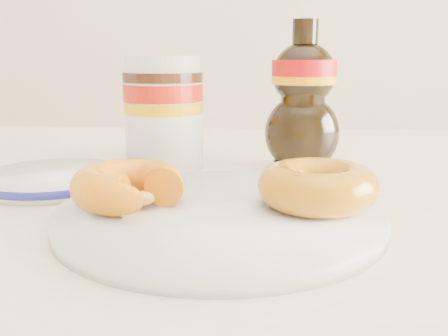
# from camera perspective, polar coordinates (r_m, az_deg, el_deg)

# --- Properties ---
(dining_table) EXTENTS (1.40, 0.90, 0.75)m
(dining_table) POSITION_cam_1_polar(r_m,az_deg,el_deg) (0.54, -5.79, -10.97)
(dining_table) COLOR #FBE6BF
(dining_table) RESTS_ON ground
(plate) EXTENTS (0.27, 0.27, 0.01)m
(plate) POSITION_cam_1_polar(r_m,az_deg,el_deg) (0.41, -0.53, -5.34)
(plate) COLOR white
(plate) RESTS_ON dining_table
(donut_bitten) EXTENTS (0.10, 0.10, 0.03)m
(donut_bitten) POSITION_cam_1_polar(r_m,az_deg,el_deg) (0.42, -10.88, -1.98)
(donut_bitten) COLOR orange
(donut_bitten) RESTS_ON plate
(donut_whole) EXTENTS (0.13, 0.13, 0.03)m
(donut_whole) POSITION_cam_1_polar(r_m,az_deg,el_deg) (0.41, 10.61, -2.01)
(donut_whole) COLOR #AF690B
(donut_whole) RESTS_ON plate
(nutella_jar) EXTENTS (0.09, 0.09, 0.13)m
(nutella_jar) POSITION_cam_1_polar(r_m,az_deg,el_deg) (0.61, -6.92, 6.78)
(nutella_jar) COLOR white
(nutella_jar) RESTS_ON dining_table
(syrup_bottle) EXTENTS (0.11, 0.10, 0.18)m
(syrup_bottle) POSITION_cam_1_polar(r_m,az_deg,el_deg) (0.61, 9.04, 8.18)
(syrup_bottle) COLOR black
(syrup_bottle) RESTS_ON dining_table
(dark_jar) EXTENTS (0.06, 0.06, 0.09)m
(dark_jar) POSITION_cam_1_polar(r_m,az_deg,el_deg) (0.69, -6.65, 5.04)
(dark_jar) COLOR black
(dark_jar) RESTS_ON dining_table
(blue_rim_saucer) EXTENTS (0.15, 0.15, 0.02)m
(blue_rim_saucer) POSITION_cam_1_polar(r_m,az_deg,el_deg) (0.55, -18.85, -1.13)
(blue_rim_saucer) COLOR white
(blue_rim_saucer) RESTS_ON dining_table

